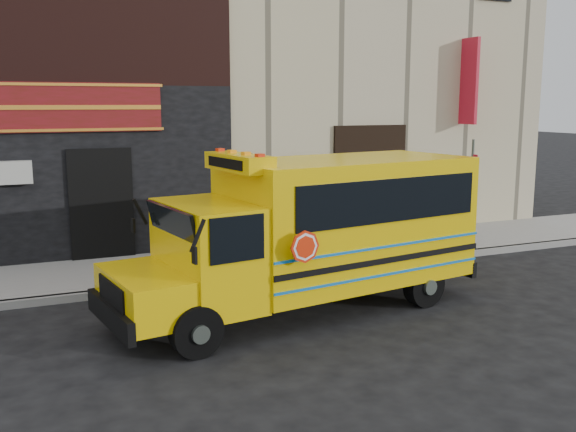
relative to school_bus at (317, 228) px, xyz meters
The scene contains 8 objects.
ground 1.56m from the school_bus, 87.81° to the right, with size 120.00×120.00×0.00m, color black.
curb 2.64m from the school_bus, 89.63° to the left, with size 40.00×0.20×0.15m, color gray.
sidewalk 3.99m from the school_bus, 89.78° to the left, with size 40.00×3.00×0.15m, color gray.
building 11.08m from the school_bus, 90.17° to the left, with size 20.00×10.70×12.00m.
school_bus is the anchor object (origin of this frame).
sign_pole 5.75m from the school_bus, 23.51° to the left, with size 0.06×0.25×2.88m.
bicycle 2.62m from the school_bus, behind, with size 0.54×1.91×1.15m, color black.
cyclist 2.44m from the school_bus, behind, with size 0.68×0.45×1.87m, color black.
Camera 1 is at (-4.94, -9.90, 3.74)m, focal length 40.00 mm.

